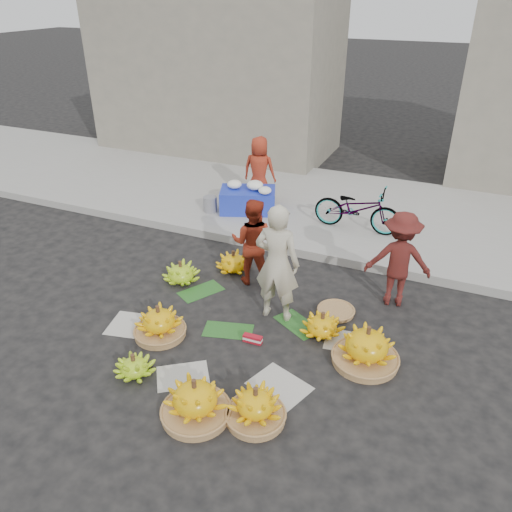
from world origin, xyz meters
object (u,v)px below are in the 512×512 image
at_px(banana_bunch_0, 159,323).
at_px(banana_bunch_4, 367,347).
at_px(flower_table, 248,199).
at_px(vendor_cream, 277,263).
at_px(bicycle, 357,208).

height_order(banana_bunch_0, banana_bunch_4, banana_bunch_4).
bearing_deg(flower_table, banana_bunch_4, -68.41).
bearing_deg(vendor_cream, banana_bunch_0, 36.59).
height_order(flower_table, bicycle, bicycle).
distance_m(vendor_cream, flower_table, 3.43).
height_order(vendor_cream, bicycle, vendor_cream).
bearing_deg(vendor_cream, flower_table, -62.00).
distance_m(banana_bunch_0, vendor_cream, 1.71).
bearing_deg(banana_bunch_4, flower_table, 132.29).
xyz_separation_m(banana_bunch_4, bicycle, (-0.95, 3.39, 0.30)).
distance_m(banana_bunch_4, bicycle, 3.53).
distance_m(banana_bunch_0, flower_table, 3.97).
bearing_deg(banana_bunch_0, bicycle, 67.48).
distance_m(banana_bunch_0, banana_bunch_4, 2.63).
relative_size(banana_bunch_4, vendor_cream, 0.48).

